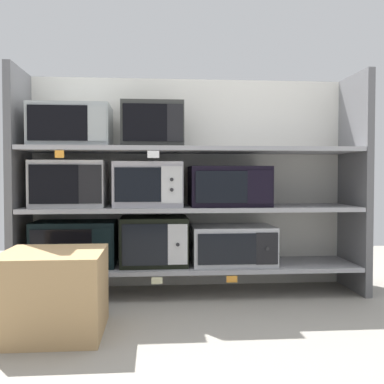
{
  "coord_description": "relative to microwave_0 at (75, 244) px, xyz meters",
  "views": [
    {
      "loc": [
        -0.26,
        -3.19,
        0.83
      ],
      "look_at": [
        0.0,
        0.0,
        0.72
      ],
      "focal_mm": 42.65,
      "sensor_mm": 36.0,
      "label": 1
    }
  ],
  "objects": [
    {
      "name": "upright_right",
      "position": [
        2.0,
        0.0,
        0.42
      ],
      "size": [
        0.05,
        0.49,
        1.56
      ],
      "primitive_type": "cube",
      "color": "#5B5B5E",
      "rests_on": "ground"
    },
    {
      "name": "back_panel",
      "position": [
        0.81,
        0.27,
        0.42
      ],
      "size": [
        2.51,
        0.04,
        1.56
      ],
      "primitive_type": "cube",
      "color": "beige",
      "rests_on": "ground"
    },
    {
      "name": "shelf_1",
      "position": [
        0.81,
        0.0,
        0.24
      ],
      "size": [
        2.31,
        0.49,
        0.03
      ],
      "primitive_type": "cube",
      "color": "#99999E"
    },
    {
      "name": "price_tag_1",
      "position": [
        0.56,
        -0.24,
        -0.21
      ],
      "size": [
        0.07,
        0.0,
        0.04
      ],
      "primitive_type": "cube",
      "color": "beige"
    },
    {
      "name": "shelf_2",
      "position": [
        0.81,
        0.0,
        0.65
      ],
      "size": [
        2.31,
        0.49,
        0.03
      ],
      "primitive_type": "cube",
      "color": "#99999E"
    },
    {
      "name": "upright_left",
      "position": [
        -0.37,
        0.0,
        0.42
      ],
      "size": [
        0.05,
        0.49,
        1.56
      ],
      "primitive_type": "cube",
      "color": "#5B5B5E",
      "rests_on": "ground"
    },
    {
      "name": "microwave_0",
      "position": [
        0.0,
        0.0,
        0.0
      ],
      "size": [
        0.56,
        0.35,
        0.31
      ],
      "color": "black",
      "rests_on": "shelf_0"
    },
    {
      "name": "shipping_carton",
      "position": [
        0.02,
        -0.77,
        -0.14
      ],
      "size": [
        0.52,
        0.52,
        0.43
      ],
      "primitive_type": "cube",
      "color": "tan",
      "rests_on": "ground"
    },
    {
      "name": "microwave_7",
      "position": [
        0.54,
        -0.0,
        0.82
      ],
      "size": [
        0.42,
        0.34,
        0.31
      ],
      "color": "#313330",
      "rests_on": "shelf_2"
    },
    {
      "name": "shelf_0",
      "position": [
        0.81,
        0.0,
        -0.17
      ],
      "size": [
        2.31,
        0.49,
        0.03
      ],
      "primitive_type": "cube",
      "color": "#99999E",
      "rests_on": "ground"
    },
    {
      "name": "microwave_4",
      "position": [
        0.51,
        0.0,
        0.41
      ],
      "size": [
        0.47,
        0.36,
        0.31
      ],
      "color": "#B3B0B8",
      "rests_on": "shelf_1"
    },
    {
      "name": "microwave_1",
      "position": [
        0.55,
        -0.0,
        0.01
      ],
      "size": [
        0.46,
        0.38,
        0.34
      ],
      "color": "black",
      "rests_on": "shelf_0"
    },
    {
      "name": "price_tag_3",
      "position": [
        -0.05,
        -0.24,
        0.61
      ],
      "size": [
        0.06,
        0.0,
        0.05
      ],
      "primitive_type": "cube",
      "color": "orange"
    },
    {
      "name": "microwave_5",
      "position": [
        1.07,
        0.0,
        0.4
      ],
      "size": [
        0.55,
        0.42,
        0.28
      ],
      "color": "black",
      "rests_on": "shelf_1"
    },
    {
      "name": "ground",
      "position": [
        0.81,
        -1.0,
        -0.37
      ],
      "size": [
        6.31,
        6.0,
        0.02
      ],
      "primitive_type": "cube",
      "color": "gray"
    },
    {
      "name": "price_tag_2",
      "position": [
        1.06,
        -0.24,
        -0.21
      ],
      "size": [
        0.07,
        0.0,
        0.04
      ],
      "primitive_type": "cube",
      "color": "orange"
    },
    {
      "name": "price_tag_4",
      "position": [
        0.54,
        -0.24,
        0.61
      ],
      "size": [
        0.08,
        0.0,
        0.05
      ],
      "primitive_type": "cube",
      "color": "white"
    },
    {
      "name": "microwave_2",
      "position": [
        1.1,
        -0.0,
        -0.02
      ],
      "size": [
        0.58,
        0.41,
        0.27
      ],
      "color": "#B6B9BE",
      "rests_on": "shelf_0"
    },
    {
      "name": "price_tag_0",
      "position": [
        -0.04,
        -0.24,
        -0.21
      ],
      "size": [
        0.08,
        0.0,
        0.03
      ],
      "primitive_type": "cube",
      "color": "orange"
    },
    {
      "name": "microwave_6",
      "position": [
        -0.02,
        -0.0,
        0.81
      ],
      "size": [
        0.53,
        0.4,
        0.29
      ],
      "color": "#9AA1A2",
      "rests_on": "shelf_2"
    },
    {
      "name": "microwave_3",
      "position": [
        -0.03,
        -0.0,
        0.41
      ],
      "size": [
        0.49,
        0.34,
        0.32
      ],
      "color": "#B7B5B6",
      "rests_on": "shelf_1"
    }
  ]
}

